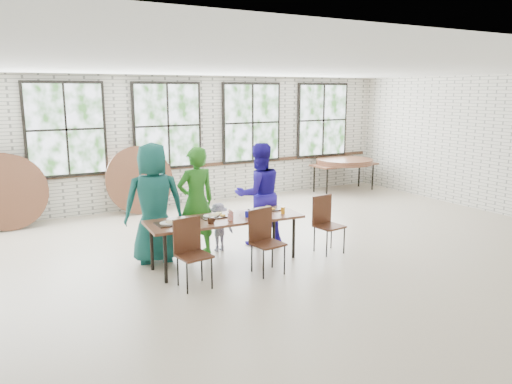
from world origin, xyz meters
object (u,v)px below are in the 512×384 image
chair_near_left (191,247)px  chair_near_right (264,235)px  storage_table (344,166)px  dining_table (225,221)px

chair_near_left → chair_near_right: size_ratio=1.00×
chair_near_left → storage_table: bearing=27.2°
chair_near_left → dining_table: bearing=27.7°
chair_near_left → storage_table: 7.41m
chair_near_right → storage_table: size_ratio=0.53×
storage_table → dining_table: bearing=-145.6°
chair_near_left → chair_near_right: 1.15m
dining_table → storage_table: bearing=38.0°
chair_near_right → storage_table: chair_near_right is taller
dining_table → storage_table: same height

